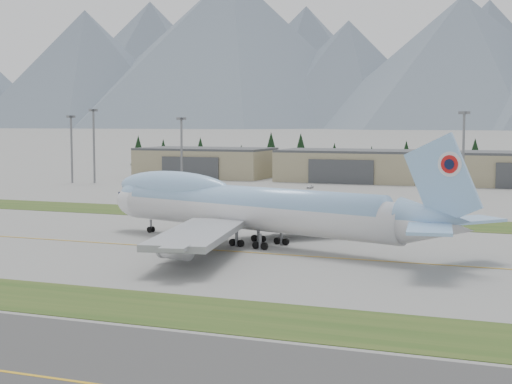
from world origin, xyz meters
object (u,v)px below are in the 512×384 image
at_px(hangar_center, 351,165).
at_px(service_vehicle_b, 469,194).
at_px(boeing_747_freighter, 251,207).
at_px(service_vehicle_a, 310,188).
at_px(hangar_left, 206,162).

distance_m(hangar_center, service_vehicle_b, 56.85).
bearing_deg(hangar_center, service_vehicle_b, -39.79).
height_order(boeing_747_freighter, service_vehicle_b, boeing_747_freighter).
bearing_deg(service_vehicle_a, service_vehicle_b, 2.74).
bearing_deg(boeing_747_freighter, service_vehicle_a, 118.86).
bearing_deg(hangar_left, service_vehicle_b, -20.19).
bearing_deg(service_vehicle_b, service_vehicle_a, 89.04).
bearing_deg(service_vehicle_a, boeing_747_freighter, -71.72).
distance_m(hangar_center, service_vehicle_a, 34.07).
relative_size(service_vehicle_a, service_vehicle_b, 0.96).
height_order(hangar_left, service_vehicle_b, hangar_left).
distance_m(boeing_747_freighter, hangar_left, 160.48).
bearing_deg(hangar_left, hangar_center, 0.00).
height_order(hangar_left, service_vehicle_a, hangar_left).
xyz_separation_m(boeing_747_freighter, service_vehicle_a, (-23.43, 108.94, -6.30)).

